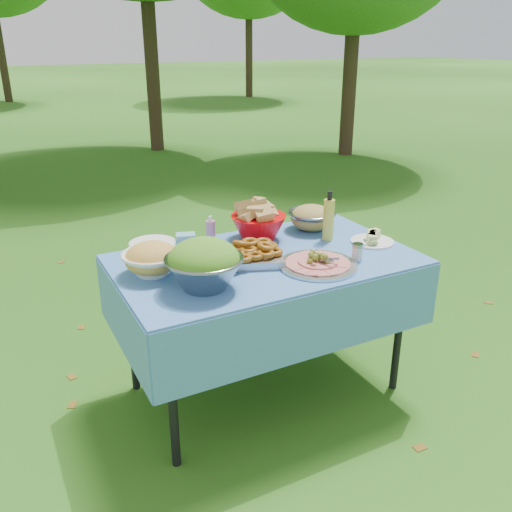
{
  "coord_description": "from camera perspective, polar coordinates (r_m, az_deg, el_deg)",
  "views": [
    {
      "loc": [
        -1.18,
        -2.16,
        1.77
      ],
      "look_at": [
        -0.05,
        0.0,
        0.78
      ],
      "focal_mm": 38.0,
      "sensor_mm": 36.0,
      "label": 1
    }
  ],
  "objects": [
    {
      "name": "cheese_plate",
      "position": [
        2.92,
        12.17,
        1.98
      ],
      "size": [
        0.29,
        0.29,
        0.06
      ],
      "primitive_type": "cylinder",
      "rotation": [
        0.0,
        0.0,
        -0.34
      ],
      "color": "white",
      "rests_on": "picnic_table"
    },
    {
      "name": "bread_bowl",
      "position": [
        2.9,
        0.26,
        3.74
      ],
      "size": [
        0.36,
        0.36,
        0.2
      ],
      "primitive_type": null,
      "rotation": [
        0.0,
        0.0,
        0.24
      ],
      "color": "red",
      "rests_on": "picnic_table"
    },
    {
      "name": "picnic_table",
      "position": [
        2.83,
        0.97,
        -7.37
      ],
      "size": [
        1.46,
        0.86,
        0.76
      ],
      "primitive_type": "cube",
      "color": "#84BAFF",
      "rests_on": "ground"
    },
    {
      "name": "ground",
      "position": [
        3.03,
        0.92,
        -13.65
      ],
      "size": [
        80.0,
        80.0,
        0.0
      ],
      "primitive_type": "plane",
      "color": "#15380A",
      "rests_on": "ground"
    },
    {
      "name": "sanitizer_bottle",
      "position": [
        2.87,
        -4.8,
        2.88
      ],
      "size": [
        0.06,
        0.06,
        0.14
      ],
      "primitive_type": "cylinder",
      "rotation": [
        0.0,
        0.0,
        -0.32
      ],
      "color": "#CC76A1",
      "rests_on": "picnic_table"
    },
    {
      "name": "pasta_bowl_steel",
      "position": [
        3.07,
        5.89,
        4.09
      ],
      "size": [
        0.28,
        0.28,
        0.14
      ],
      "primitive_type": null,
      "rotation": [
        0.0,
        0.0,
        0.07
      ],
      "color": "gray",
      "rests_on": "picnic_table"
    },
    {
      "name": "oil_bottle",
      "position": [
        2.9,
        7.66,
        4.24
      ],
      "size": [
        0.07,
        0.07,
        0.27
      ],
      "primitive_type": "cylinder",
      "rotation": [
        0.0,
        0.0,
        -0.3
      ],
      "color": "#D1D045",
      "rests_on": "picnic_table"
    },
    {
      "name": "plate_stack",
      "position": [
        2.75,
        -10.8,
        0.81
      ],
      "size": [
        0.28,
        0.28,
        0.07
      ],
      "primitive_type": "cylinder",
      "rotation": [
        0.0,
        0.0,
        0.26
      ],
      "color": "white",
      "rests_on": "picnic_table"
    },
    {
      "name": "charcuterie_platter",
      "position": [
        2.57,
        6.56,
        -0.2
      ],
      "size": [
        0.44,
        0.44,
        0.09
      ],
      "primitive_type": "cylinder",
      "rotation": [
        0.0,
        0.0,
        -0.2
      ],
      "color": "silver",
      "rests_on": "picnic_table"
    },
    {
      "name": "salad_bowl",
      "position": [
        2.32,
        -5.5,
        -0.83
      ],
      "size": [
        0.41,
        0.41,
        0.22
      ],
      "primitive_type": null,
      "rotation": [
        0.0,
        0.0,
        0.26
      ],
      "color": "gray",
      "rests_on": "picnic_table"
    },
    {
      "name": "shaker",
      "position": [
        2.67,
        10.62,
        0.42
      ],
      "size": [
        0.06,
        0.06,
        0.09
      ],
      "primitive_type": "cylinder",
      "rotation": [
        0.0,
        0.0,
        0.22
      ],
      "color": "silver",
      "rests_on": "picnic_table"
    },
    {
      "name": "wipes_box",
      "position": [
        2.77,
        -7.38,
        1.46
      ],
      "size": [
        0.11,
        0.1,
        0.09
      ],
      "primitive_type": "cube",
      "rotation": [
        0.0,
        0.0,
        -0.3
      ],
      "color": "#74B9C6",
      "rests_on": "picnic_table"
    },
    {
      "name": "pasta_bowl_white",
      "position": [
        2.51,
        -10.89,
        -0.25
      ],
      "size": [
        0.33,
        0.33,
        0.15
      ],
      "primitive_type": null,
      "rotation": [
        0.0,
        0.0,
        -0.27
      ],
      "color": "white",
      "rests_on": "picnic_table"
    },
    {
      "name": "fried_tray",
      "position": [
        2.6,
        -0.82,
        0.14
      ],
      "size": [
        0.39,
        0.33,
        0.08
      ],
      "primitive_type": "cube",
      "rotation": [
        0.0,
        0.0,
        -0.36
      ],
      "color": "#A8A9AD",
      "rests_on": "picnic_table"
    }
  ]
}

